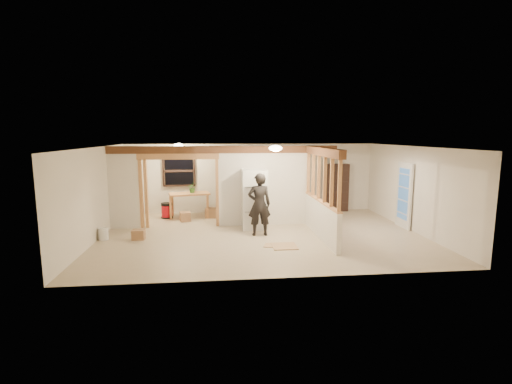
{
  "coord_description": "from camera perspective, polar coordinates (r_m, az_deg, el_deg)",
  "views": [
    {
      "loc": [
        -1.23,
        -10.2,
        2.84
      ],
      "look_at": [
        -0.12,
        0.4,
        1.18
      ],
      "focal_mm": 26.0,
      "sensor_mm": 36.0,
      "label": 1
    }
  ],
  "objects": [
    {
      "name": "floor_panel_near",
      "position": [
        9.6,
        4.4,
        -8.31
      ],
      "size": [
        0.62,
        0.62,
        0.02
      ],
      "primitive_type": "cube",
      "rotation": [
        0.0,
        0.0,
        -0.0
      ],
      "color": "tan",
      "rests_on": "floor"
    },
    {
      "name": "woman",
      "position": [
        10.42,
        0.52,
        -1.93
      ],
      "size": [
        0.66,
        0.45,
        1.78
      ],
      "primitive_type": "imported",
      "rotation": [
        0.0,
        0.0,
        3.18
      ],
      "color": "black",
      "rests_on": "floor"
    },
    {
      "name": "wall_right",
      "position": [
        11.81,
        23.14,
        0.4
      ],
      "size": [
        0.01,
        6.5,
        2.5
      ],
      "primitive_type": "cube",
      "color": "white",
      "rests_on": "floor"
    },
    {
      "name": "wall_back",
      "position": [
        13.6,
        -0.73,
        2.14
      ],
      "size": [
        9.0,
        0.01,
        2.5
      ],
      "primitive_type": "cube",
      "color": "white",
      "rests_on": "floor"
    },
    {
      "name": "partition_left_stub",
      "position": [
        11.85,
        -19.67,
        0.63
      ],
      "size": [
        0.9,
        0.12,
        2.5
      ],
      "primitive_type": "cube",
      "color": "silver",
      "rests_on": "floor"
    },
    {
      "name": "floor_panel_far",
      "position": [
        9.65,
        2.69,
        -8.22
      ],
      "size": [
        0.56,
        0.5,
        0.02
      ],
      "primitive_type": "cube",
      "rotation": [
        0.0,
        0.0,
        -0.31
      ],
      "color": "tan",
      "rests_on": "floor"
    },
    {
      "name": "header_beam_right",
      "position": [
        10.21,
        10.19,
        6.14
      ],
      "size": [
        0.18,
        3.3,
        0.22
      ],
      "primitive_type": "cube",
      "color": "brown",
      "rests_on": "ceiling"
    },
    {
      "name": "hanging_bulb",
      "position": [
        11.85,
        -9.72,
        5.54
      ],
      "size": [
        0.07,
        0.07,
        0.07
      ],
      "primitive_type": "ellipsoid",
      "color": "#FFD88C",
      "rests_on": "ceiling"
    },
    {
      "name": "bucket",
      "position": [
        10.93,
        -22.43,
        -6.0
      ],
      "size": [
        0.33,
        0.33,
        0.33
      ],
      "primitive_type": "cylinder",
      "rotation": [
        0.0,
        0.0,
        -0.32
      ],
      "color": "white",
      "rests_on": "floor"
    },
    {
      "name": "partition_center",
      "position": [
        11.6,
        1.18,
        0.98
      ],
      "size": [
        2.8,
        0.12,
        2.5
      ],
      "primitive_type": "cube",
      "color": "silver",
      "rests_on": "floor"
    },
    {
      "name": "work_table",
      "position": [
        13.01,
        -10.16,
        -1.99
      ],
      "size": [
        1.46,
        0.94,
        0.85
      ],
      "primitive_type": "cube",
      "rotation": [
        0.0,
        0.0,
        0.21
      ],
      "color": "tan",
      "rests_on": "floor"
    },
    {
      "name": "ceiling_dome_util",
      "position": [
        12.57,
        -11.84,
        7.03
      ],
      "size": [
        0.32,
        0.32,
        0.14
      ],
      "primitive_type": "ellipsoid",
      "color": "#FFEABF",
      "rests_on": "ceiling"
    },
    {
      "name": "bookshelf",
      "position": [
        14.08,
        12.23,
        0.66
      ],
      "size": [
        0.88,
        0.29,
        1.76
      ],
      "primitive_type": "cube",
      "color": "black",
      "rests_on": "floor"
    },
    {
      "name": "refrigerator",
      "position": [
        11.21,
        -0.27,
        -1.11
      ],
      "size": [
        0.74,
        0.72,
        1.8
      ],
      "primitive_type": "cube",
      "color": "silver",
      "rests_on": "floor"
    },
    {
      "name": "stud_partition",
      "position": [
        10.27,
        10.08,
        2.13
      ],
      "size": [
        0.14,
        3.2,
        1.32
      ],
      "primitive_type": "cube",
      "color": "tan",
      "rests_on": "pony_wall"
    },
    {
      "name": "pony_wall",
      "position": [
        10.47,
        9.91,
        -4.19
      ],
      "size": [
        0.12,
        3.2,
        1.0
      ],
      "primitive_type": "cube",
      "color": "silver",
      "rests_on": "floor"
    },
    {
      "name": "floor",
      "position": [
        10.66,
        0.88,
        -6.62
      ],
      "size": [
        9.0,
        6.5,
        0.01
      ],
      "primitive_type": "cube",
      "color": "#C3AC91",
      "rests_on": "ground"
    },
    {
      "name": "box_util_a",
      "position": [
        12.88,
        -6.91,
        -3.19
      ],
      "size": [
        0.42,
        0.37,
        0.33
      ],
      "primitive_type": "cube",
      "rotation": [
        0.0,
        0.0,
        -0.11
      ],
      "color": "#AB7952",
      "rests_on": "floor"
    },
    {
      "name": "ceiling",
      "position": [
        10.28,
        0.92,
        6.96
      ],
      "size": [
        9.0,
        6.5,
        0.01
      ],
      "primitive_type": "cube",
      "color": "white"
    },
    {
      "name": "wall_front",
      "position": [
        7.24,
        3.97,
        -3.85
      ],
      "size": [
        9.0,
        0.01,
        2.5
      ],
      "primitive_type": "cube",
      "color": "white",
      "rests_on": "floor"
    },
    {
      "name": "wall_left",
      "position": [
        10.83,
        -23.46,
        -0.32
      ],
      "size": [
        0.01,
        6.5,
        2.5
      ],
      "primitive_type": "cube",
      "color": "white",
      "rests_on": "floor"
    },
    {
      "name": "french_door",
      "position": [
        12.15,
        21.83,
        -0.49
      ],
      "size": [
        0.12,
        0.86,
        2.0
      ],
      "primitive_type": "cube",
      "color": "white",
      "rests_on": "floor"
    },
    {
      "name": "doorway_frame",
      "position": [
        11.59,
        -11.68,
        0.04
      ],
      "size": [
        2.46,
        0.14,
        2.2
      ],
      "primitive_type": "cube",
      "color": "tan",
      "rests_on": "floor"
    },
    {
      "name": "shop_vac",
      "position": [
        13.05,
        -13.56,
        -2.76
      ],
      "size": [
        0.42,
        0.42,
        0.54
      ],
      "primitive_type": "cylinder",
      "rotation": [
        0.0,
        0.0,
        -0.03
      ],
      "color": "#B70B17",
      "rests_on": "floor"
    },
    {
      "name": "box_front",
      "position": [
        10.65,
        -17.62,
        -6.27
      ],
      "size": [
        0.34,
        0.28,
        0.27
      ],
      "primitive_type": "cube",
      "rotation": [
        0.0,
        0.0,
        -0.04
      ],
      "color": "#AB7952",
      "rests_on": "floor"
    },
    {
      "name": "ceiling_dome_main",
      "position": [
        9.83,
        3.02,
        6.75
      ],
      "size": [
        0.36,
        0.36,
        0.16
      ],
      "primitive_type": "ellipsoid",
      "color": "#FFEABF",
      "rests_on": "ceiling"
    },
    {
      "name": "window_back",
      "position": [
        13.5,
        -11.77,
        3.19
      ],
      "size": [
        1.12,
        0.1,
        1.1
      ],
      "primitive_type": "cube",
      "color": "black",
      "rests_on": "wall_back"
    },
    {
      "name": "header_beam_back",
      "position": [
        11.41,
        -4.83,
        6.52
      ],
      "size": [
        7.0,
        0.18,
        0.22
      ],
      "primitive_type": "cube",
      "color": "brown",
      "rests_on": "ceiling"
    },
    {
      "name": "box_util_b",
      "position": [
        12.49,
        -10.84,
        -3.73
      ],
      "size": [
        0.4,
        0.4,
        0.3
      ],
      "primitive_type": "cube",
      "rotation": [
        0.0,
        0.0,
        0.25
      ],
      "color": "#AB7952",
      "rests_on": "floor"
    },
    {
      "name": "potted_plant",
      "position": [
        12.94,
        -9.75,
        0.66
      ],
      "size": [
        0.37,
        0.34,
        0.35
      ],
      "primitive_type": "imported",
      "rotation": [
        0.0,
        0.0,
        0.23
      ],
      "color": "#2D7833",
      "rests_on": "work_table"
    }
  ]
}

